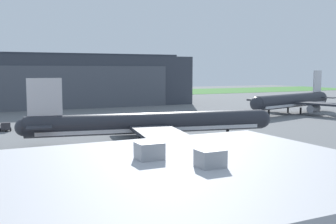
{
  "coord_description": "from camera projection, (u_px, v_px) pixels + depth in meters",
  "views": [
    {
      "loc": [
        -20.81,
        -63.87,
        13.32
      ],
      "look_at": [
        18.8,
        17.64,
        3.95
      ],
      "focal_mm": 43.71,
      "sensor_mm": 36.0,
      "label": 1
    }
  ],
  "objects": [
    {
      "name": "ops_van",
      "position": [
        5.0,
        126.0,
        89.54
      ],
      "size": [
        2.51,
        4.01,
        1.95
      ],
      "color": "#2D2D33",
      "rests_on": "ground_plane"
    },
    {
      "name": "ground_plane",
      "position": [
        112.0,
        151.0,
        67.56
      ],
      "size": [
        440.0,
        440.0,
        0.0
      ],
      "primitive_type": "plane",
      "color": "slate"
    },
    {
      "name": "grass_field_strip",
      "position": [
        15.0,
        96.0,
        207.98
      ],
      "size": [
        440.0,
        56.0,
        0.08
      ],
      "primitive_type": "cube",
      "color": "#3B7630",
      "rests_on": "ground_plane"
    },
    {
      "name": "fuel_bowser",
      "position": [
        56.0,
        121.0,
        97.11
      ],
      "size": [
        3.84,
        4.93,
        2.1
      ],
      "color": "#2D2D33",
      "rests_on": "ground_plane"
    },
    {
      "name": "airliner_far_left",
      "position": [
        292.0,
        101.0,
        124.0
      ],
      "size": [
        37.5,
        31.4,
        13.15
      ],
      "color": "#282B33",
      "rests_on": "ground_plane"
    },
    {
      "name": "maintenance_hangar",
      "position": [
        56.0,
        81.0,
        153.16
      ],
      "size": [
        97.78,
        35.78,
        19.54
      ],
      "color": "#383D47",
      "rests_on": "ground_plane"
    },
    {
      "name": "airliner_near_right",
      "position": [
        151.0,
        124.0,
        72.41
      ],
      "size": [
        45.51,
        35.77,
        11.97
      ],
      "color": "#282B33",
      "rests_on": "ground_plane"
    }
  ]
}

